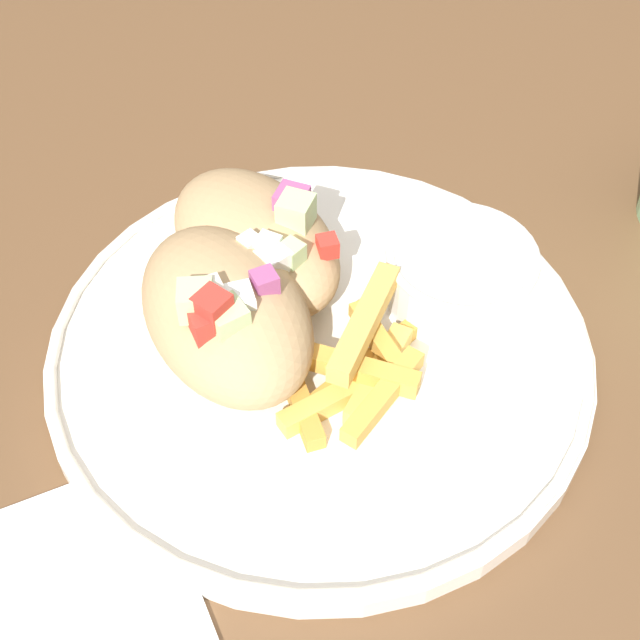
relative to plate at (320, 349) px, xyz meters
name	(u,v)px	position (x,y,z in m)	size (l,w,h in m)	color
table	(351,387)	(-0.01, 0.04, -0.08)	(1.32, 1.32, 0.77)	brown
napkin	(107,631)	(0.05, -0.17, -0.01)	(0.18, 0.13, 0.00)	white
plate	(320,349)	(0.00, 0.00, 0.00)	(0.30, 0.30, 0.02)	white
pita_sandwich_near	(226,313)	(-0.03, -0.04, 0.03)	(0.14, 0.11, 0.07)	tan
pita_sandwich_far	(256,240)	(-0.07, 0.01, 0.03)	(0.14, 0.10, 0.06)	tan
fries_pile	(354,368)	(0.03, 0.00, 0.02)	(0.09, 0.10, 0.04)	#E5B251
sauce_ramekin	(460,272)	(0.02, 0.08, 0.02)	(0.08, 0.08, 0.03)	white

